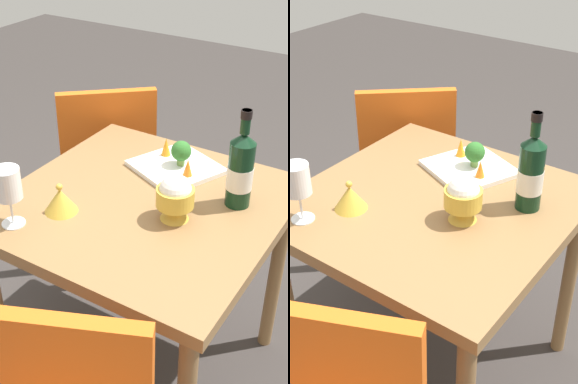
% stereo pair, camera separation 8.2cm
% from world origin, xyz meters
% --- Properties ---
extents(ground_plane, '(8.00, 8.00, 0.00)m').
position_xyz_m(ground_plane, '(0.00, 0.00, 0.00)').
color(ground_plane, '#383330').
extents(dining_table, '(0.81, 0.81, 0.73)m').
position_xyz_m(dining_table, '(0.00, 0.00, 0.64)').
color(dining_table, olive).
rests_on(dining_table, ground_plane).
extents(chair_by_wall, '(0.56, 0.56, 0.85)m').
position_xyz_m(chair_by_wall, '(0.50, -0.50, 0.53)').
color(chair_by_wall, orange).
rests_on(chair_by_wall, ground_plane).
extents(wine_bottle, '(0.08, 0.08, 0.30)m').
position_xyz_m(wine_bottle, '(-0.25, -0.13, 0.85)').
color(wine_bottle, black).
rests_on(wine_bottle, dining_table).
extents(wine_glass, '(0.08, 0.08, 0.18)m').
position_xyz_m(wine_glass, '(0.25, 0.30, 0.86)').
color(wine_glass, white).
rests_on(wine_glass, dining_table).
extents(rice_bowl, '(0.11, 0.11, 0.14)m').
position_xyz_m(rice_bowl, '(-0.13, 0.03, 0.81)').
color(rice_bowl, gold).
rests_on(rice_bowl, dining_table).
extents(rice_bowl_lid, '(0.10, 0.10, 0.09)m').
position_xyz_m(rice_bowl_lid, '(0.18, 0.18, 0.77)').
color(rice_bowl_lid, gold).
rests_on(rice_bowl_lid, dining_table).
extents(serving_plate, '(0.33, 0.33, 0.02)m').
position_xyz_m(serving_plate, '(0.01, -0.22, 0.74)').
color(serving_plate, white).
rests_on(serving_plate, dining_table).
extents(broccoli_floret, '(0.07, 0.07, 0.09)m').
position_xyz_m(broccoli_floret, '(0.00, -0.23, 0.80)').
color(broccoli_floret, '#729E4C').
rests_on(broccoli_floret, serving_plate).
extents(carrot_garnish_left, '(0.03, 0.03, 0.06)m').
position_xyz_m(carrot_garnish_left, '(-0.05, -0.18, 0.78)').
color(carrot_garnish_left, orange).
rests_on(carrot_garnish_left, serving_plate).
extents(carrot_garnish_right, '(0.03, 0.03, 0.06)m').
position_xyz_m(carrot_garnish_right, '(0.08, -0.27, 0.78)').
color(carrot_garnish_right, orange).
rests_on(carrot_garnish_right, serving_plate).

